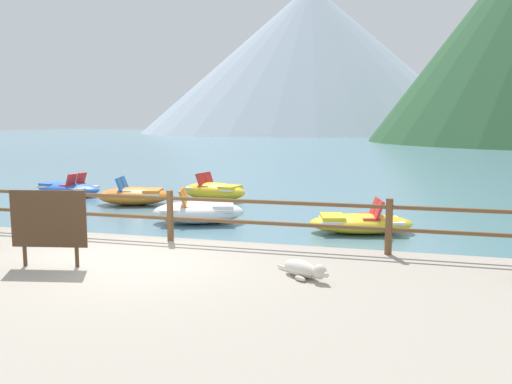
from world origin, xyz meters
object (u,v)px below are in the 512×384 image
at_px(sign_board, 49,220).
at_px(pedal_boat_4, 214,191).
at_px(pedal_boat_1, 199,211).
at_px(pedal_boat_2, 68,188).
at_px(dog_resting, 304,269).
at_px(pedal_boat_5, 134,195).
at_px(pedal_boat_0, 360,223).

distance_m(sign_board, pedal_boat_4, 9.82).
bearing_deg(pedal_boat_1, pedal_boat_2, 150.65).
bearing_deg(pedal_boat_4, dog_resting, -63.27).
bearing_deg(dog_resting, pedal_boat_1, 124.44).
relative_size(sign_board, pedal_boat_5, 0.48).
bearing_deg(pedal_boat_1, pedal_boat_4, 104.00).
bearing_deg(pedal_boat_1, dog_resting, -55.56).
distance_m(dog_resting, pedal_boat_5, 10.30).
bearing_deg(pedal_boat_2, pedal_boat_0, -19.60).
bearing_deg(pedal_boat_1, pedal_boat_0, -2.30).
distance_m(sign_board, pedal_boat_0, 7.19).
xyz_separation_m(dog_resting, pedal_boat_1, (-3.72, 5.43, -0.22)).
xyz_separation_m(sign_board, dog_resting, (3.87, 0.44, -0.61)).
bearing_deg(pedal_boat_0, pedal_boat_1, 177.70).
xyz_separation_m(pedal_boat_0, pedal_boat_1, (-4.14, 0.17, 0.06)).
bearing_deg(pedal_boat_4, pedal_boat_1, -76.00).
bearing_deg(pedal_boat_0, dog_resting, -94.50).
distance_m(pedal_boat_2, pedal_boat_4, 5.37).
bearing_deg(pedal_boat_2, dog_resting, -41.79).
bearing_deg(sign_board, pedal_boat_1, 88.52).
distance_m(dog_resting, pedal_boat_1, 6.58).
height_order(pedal_boat_1, pedal_boat_4, pedal_boat_4).
distance_m(sign_board, pedal_boat_2, 11.31).
bearing_deg(pedal_boat_4, pedal_boat_0, -38.45).
xyz_separation_m(sign_board, pedal_boat_1, (0.15, 5.87, -0.83)).
bearing_deg(pedal_boat_5, pedal_boat_1, -36.69).
xyz_separation_m(pedal_boat_2, pedal_boat_5, (3.25, -1.26, 0.04)).
height_order(dog_resting, pedal_boat_2, pedal_boat_2).
bearing_deg(pedal_boat_0, pedal_boat_5, 161.15).
xyz_separation_m(sign_board, pedal_boat_0, (4.29, 5.70, -0.89)).
bearing_deg(pedal_boat_2, pedal_boat_4, 3.46).
relative_size(pedal_boat_2, pedal_boat_5, 1.09).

